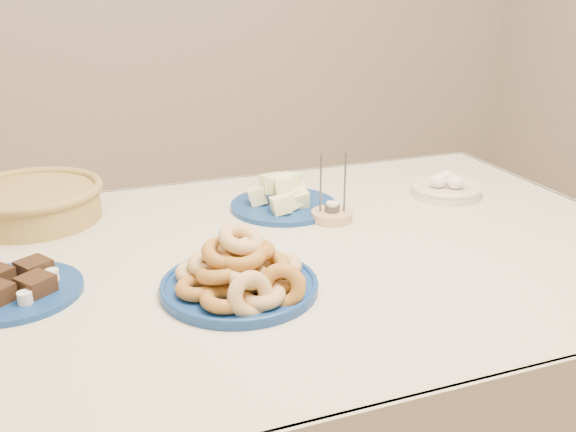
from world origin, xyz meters
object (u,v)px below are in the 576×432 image
Objects in this scene: dining_table at (280,294)px; egg_bowl at (446,188)px; wicker_basket at (33,201)px; donut_platter at (241,274)px; brownie_plate at (14,288)px; melon_plate at (283,197)px; candle_holder at (332,214)px.

dining_table is 6.98× the size of egg_bowl.
wicker_basket is at bearing 169.50° from egg_bowl.
donut_platter is at bearing -131.18° from dining_table.
melon_plate is at bearing 22.60° from brownie_plate.
egg_bowl is (1.09, 0.21, 0.01)m from brownie_plate.
dining_table is 10.10× the size of candle_holder.
candle_holder is (0.08, -0.12, -0.01)m from melon_plate.
egg_bowl is at bearing 10.81° from brownie_plate.
candle_holder is at bearing 11.31° from brownie_plate.
candle_holder is 0.69× the size of egg_bowl.
egg_bowl is at bearing 9.84° from candle_holder.
melon_plate reaches higher than wicker_basket.
donut_platter is 0.77m from egg_bowl.
melon_plate is at bearing 124.29° from candle_holder.
melon_plate is (0.10, 0.25, 0.14)m from dining_table.
brownie_plate is (-0.54, -0.01, 0.12)m from dining_table.
brownie_plate is at bearing -169.19° from egg_bowl.
donut_platter is 0.42m from candle_holder.
egg_bowl is at bearing 19.36° from dining_table.
donut_platter is at bearing -119.99° from melon_plate.
melon_plate is at bearing 60.01° from donut_platter.
dining_table is 0.25m from candle_holder.
brownie_plate is 1.89× the size of candle_holder.
egg_bowl is at bearing -7.27° from melon_plate.
dining_table is at bearing -160.64° from egg_bowl.
melon_plate is 0.69m from brownie_plate.
wicker_basket is (0.04, 0.40, 0.03)m from brownie_plate.
candle_holder is at bearing 41.80° from donut_platter.
melon_plate is 1.13× the size of brownie_plate.
egg_bowl is (0.55, 0.19, 0.13)m from dining_table.
brownie_plate is at bearing -168.69° from candle_holder.
dining_table is 4.09× the size of wicker_basket.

